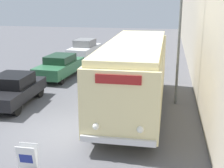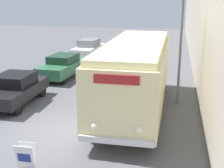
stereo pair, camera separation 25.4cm
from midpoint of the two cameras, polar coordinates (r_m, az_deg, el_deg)
name	(u,v)px [view 1 (the left image)]	position (r m, az deg, el deg)	size (l,w,h in m)	color
ground_plane	(56,132)	(12.25, -10.73, -8.62)	(80.00, 80.00, 0.00)	#56565B
building_wall_right	(196,28)	(20.52, 14.72, 9.94)	(0.30, 60.00, 6.18)	#B2A893
vintage_bus	(135,72)	(13.74, 3.62, 2.23)	(2.52, 9.17, 3.13)	black
sign_board	(27,158)	(9.79, -15.97, -12.94)	(0.59, 0.32, 0.83)	gray
streetlamp	(181,1)	(14.57, 12.06, 14.68)	(0.36, 0.36, 7.59)	#595E60
parked_car_near	(13,89)	(15.52, -18.13, -0.94)	(1.86, 4.03, 1.45)	black
parked_car_mid	(60,66)	(20.00, -9.88, 3.23)	(2.06, 4.47, 1.43)	black
parked_car_far	(85,48)	(26.62, -5.31, 6.56)	(2.00, 4.42, 1.49)	black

